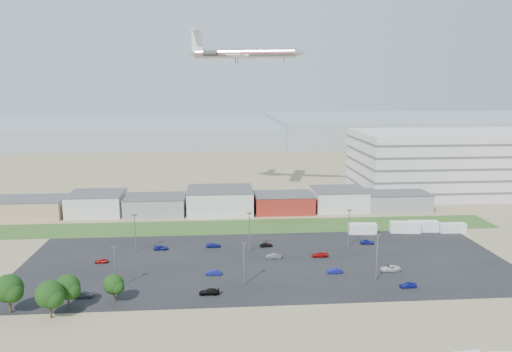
{
  "coord_description": "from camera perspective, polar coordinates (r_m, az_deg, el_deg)",
  "views": [
    {
      "loc": [
        -7.07,
        -97.4,
        43.36
      ],
      "look_at": [
        2.55,
        22.0,
        21.46
      ],
      "focal_mm": 35.0,
      "sensor_mm": 36.0,
      "label": 1
    }
  ],
  "objects": [
    {
      "name": "box_trailer_b",
      "position": [
        155.81,
        16.66,
        -5.62
      ],
      "size": [
        9.02,
        3.85,
        3.28
      ],
      "primitive_type": null,
      "rotation": [
        0.0,
        0.0,
        -0.13
      ],
      "color": "silver",
      "rests_on": "ground"
    },
    {
      "name": "lightpole_front_r",
      "position": [
        116.01,
        13.65,
        -9.05
      ],
      "size": [
        1.27,
        0.53,
        10.77
      ],
      "primitive_type": null,
      "color": "slate",
      "rests_on": "ground"
    },
    {
      "name": "lightpole_back_l",
      "position": [
        134.74,
        -13.63,
        -6.43
      ],
      "size": [
        1.21,
        0.5,
        10.25
      ],
      "primitive_type": null,
      "color": "slate",
      "rests_on": "ground"
    },
    {
      "name": "lightpole_front_m",
      "position": [
        110.57,
        -1.39,
        -10.05
      ],
      "size": [
        1.13,
        0.47,
        9.62
      ],
      "primitive_type": null,
      "color": "slate",
      "rests_on": "ground"
    },
    {
      "name": "parked_car_3",
      "position": [
        107.9,
        -5.37,
        -13.02
      ],
      "size": [
        4.38,
        1.97,
        1.24
      ],
      "primitive_type": "imported",
      "rotation": [
        0.0,
        0.0,
        -1.62
      ],
      "color": "black",
      "rests_on": "ground"
    },
    {
      "name": "grass_strip",
      "position": [
        155.73,
        -1.83,
        -5.81
      ],
      "size": [
        160.0,
        16.0,
        0.02
      ],
      "primitive_type": "cube",
      "color": "#2C521E",
      "rests_on": "ground"
    },
    {
      "name": "parked_car_1",
      "position": [
        120.01,
        8.96,
        -10.64
      ],
      "size": [
        3.73,
        1.39,
        1.22
      ],
      "primitive_type": "imported",
      "rotation": [
        0.0,
        0.0,
        -1.54
      ],
      "color": "navy",
      "rests_on": "ground"
    },
    {
      "name": "tree_near",
      "position": [
        106.99,
        -15.96,
        -12.03
      ],
      "size": [
        4.44,
        4.44,
        6.66
      ],
      "primitive_type": null,
      "color": "black",
      "rests_on": "ground"
    },
    {
      "name": "box_trailer_d",
      "position": [
        160.59,
        21.57,
        -5.53
      ],
      "size": [
        7.51,
        2.37,
        2.82
      ],
      "primitive_type": null,
      "rotation": [
        0.0,
        0.0,
        0.0
      ],
      "color": "silver",
      "rests_on": "ground"
    },
    {
      "name": "parked_car_7",
      "position": [
        128.23,
        2.05,
        -9.11
      ],
      "size": [
        3.91,
        1.57,
        1.26
      ],
      "primitive_type": "imported",
      "rotation": [
        0.0,
        0.0,
        -1.63
      ],
      "color": "#595B5E",
      "rests_on": "ground"
    },
    {
      "name": "airliner",
      "position": [
        191.04,
        -1.29,
        13.84
      ],
      "size": [
        52.6,
        42.2,
        13.61
      ],
      "primitive_type": null,
      "rotation": [
        0.0,
        0.0,
        -0.26
      ],
      "color": "silver"
    },
    {
      "name": "lightpole_back_r",
      "position": [
        137.35,
        10.56,
        -5.95
      ],
      "size": [
        1.23,
        0.51,
        10.43
      ],
      "primitive_type": null,
      "color": "slate",
      "rests_on": "ground"
    },
    {
      "name": "tree_left",
      "position": [
        109.01,
        -26.4,
        -11.73
      ],
      "size": [
        5.83,
        5.83,
        8.75
      ],
      "primitive_type": null,
      "color": "black",
      "rests_on": "ground"
    },
    {
      "name": "parked_car_4",
      "position": [
        118.0,
        -4.89,
        -10.93
      ],
      "size": [
        3.74,
        1.59,
        1.2
      ],
      "primitive_type": "imported",
      "rotation": [
        0.0,
        0.0,
        -1.66
      ],
      "color": "navy",
      "rests_on": "ground"
    },
    {
      "name": "parked_car_8",
      "position": [
        142.41,
        12.56,
        -7.35
      ],
      "size": [
        4.0,
        1.94,
        1.32
      ],
      "primitive_type": "imported",
      "rotation": [
        0.0,
        0.0,
        1.47
      ],
      "color": "navy",
      "rests_on": "ground"
    },
    {
      "name": "parked_car_0",
      "position": [
        124.03,
        15.08,
        -10.16
      ],
      "size": [
        4.76,
        2.33,
        1.3
      ],
      "primitive_type": "imported",
      "rotation": [
        0.0,
        0.0,
        -1.53
      ],
      "color": "silver",
      "rests_on": "ground"
    },
    {
      "name": "parked_car_6",
      "position": [
        136.98,
        -4.9,
        -7.88
      ],
      "size": [
        4.03,
        1.64,
        1.17
      ],
      "primitive_type": "imported",
      "rotation": [
        0.0,
        0.0,
        1.57
      ],
      "color": "navy",
      "rests_on": "ground"
    },
    {
      "name": "tree_mid",
      "position": [
        103.6,
        -22.5,
        -12.68
      ],
      "size": [
        5.6,
        5.6,
        8.4
      ],
      "primitive_type": null,
      "color": "black",
      "rests_on": "ground"
    },
    {
      "name": "box_trailer_a",
      "position": [
        151.44,
        12.06,
        -5.91
      ],
      "size": [
        8.46,
        3.38,
        3.09
      ],
      "primitive_type": null,
      "rotation": [
        0.0,
        0.0,
        -0.1
      ],
      "color": "silver",
      "rests_on": "ground"
    },
    {
      "name": "box_trailer_c",
      "position": [
        158.61,
        18.59,
        -5.46
      ],
      "size": [
        8.74,
        3.34,
        3.21
      ],
      "primitive_type": null,
      "rotation": [
        0.0,
        0.0,
        -0.08
      ],
      "color": "silver",
      "rests_on": "ground"
    },
    {
      "name": "parked_car_5",
      "position": [
        130.7,
        -17.26,
        -9.24
      ],
      "size": [
        3.29,
        1.4,
        1.11
      ],
      "primitive_type": "imported",
      "rotation": [
        0.0,
        0.0,
        -1.6
      ],
      "color": "maroon",
      "rests_on": "ground"
    },
    {
      "name": "parked_car_2",
      "position": [
        115.61,
        16.97,
        -11.8
      ],
      "size": [
        3.84,
        1.83,
        1.27
      ],
      "primitive_type": "imported",
      "rotation": [
        0.0,
        0.0,
        -1.48
      ],
      "color": "navy",
      "rests_on": "ground"
    },
    {
      "name": "ground",
      "position": [
        106.85,
        -0.43,
        -13.58
      ],
      "size": [
        700.0,
        700.0,
        0.0
      ],
      "primitive_type": "plane",
      "color": "#817052",
      "rests_on": "ground"
    },
    {
      "name": "parking_lot",
      "position": [
        125.73,
        1.2,
        -9.81
      ],
      "size": [
        120.0,
        50.0,
        0.01
      ],
      "primitive_type": "cube",
      "color": "black",
      "rests_on": "ground"
    },
    {
      "name": "parked_car_10",
      "position": [
        111.98,
        -19.05,
        -12.67
      ],
      "size": [
        4.46,
        1.99,
        1.27
      ],
      "primitive_type": "imported",
      "rotation": [
        0.0,
        0.0,
        1.62
      ],
      "color": "#595B5E",
      "rests_on": "ground"
    },
    {
      "name": "lightpole_front_l",
      "position": [
        112.78,
        -15.82,
        -10.06
      ],
      "size": [
        1.12,
        0.47,
        9.56
      ],
      "primitive_type": null,
      "color": "slate",
      "rests_on": "ground"
    },
    {
      "name": "tree_right",
      "position": [
        106.56,
        -20.73,
        -12.06
      ],
      "size": [
        5.26,
        5.26,
        7.88
      ],
      "primitive_type": null,
      "color": "black",
      "rests_on": "ground"
    },
    {
      "name": "parked_car_9",
      "position": [
        136.95,
        -10.81,
        -8.05
      ],
      "size": [
        4.02,
        2.01,
        1.09
      ],
      "primitive_type": "imported",
      "rotation": [
        0.0,
        0.0,
        1.52
      ],
      "color": "navy",
      "rests_on": "ground"
    },
    {
      "name": "parked_car_12",
      "position": [
        130.12,
        7.27,
        -8.91
      ],
      "size": [
        4.27,
        1.91,
        1.22
      ],
      "primitive_type": "imported",
      "rotation": [
        0.0,
        0.0,
        -1.62
      ],
      "color": "maroon",
      "rests_on": "ground"
    },
    {
      "name": "building_row",
      "position": [
        173.23,
        -7.78,
        -2.87
      ],
      "size": [
        170.0,
        20.0,
        8.0
      ],
      "primitive_type": null,
      "color": "silver",
      "rests_on": "ground"
    },
    {
      "name": "hills_backdrop",
      "position": [
        416.9,
        1.9,
        5.0
      ],
      "size": [
        700.0,
        200.0,
        9.0
      ],
      "primitive_type": null,
      "color": "gray",
      "rests_on": "ground"
    },
    {
      "name": "parked_car_11",
      "position": [
        136.78,
        1.16,
        -7.88
      ],
      "size": [
        3.53,
        1.51,
        1.13
      ],
      "primitive_type": "imported",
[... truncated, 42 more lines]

